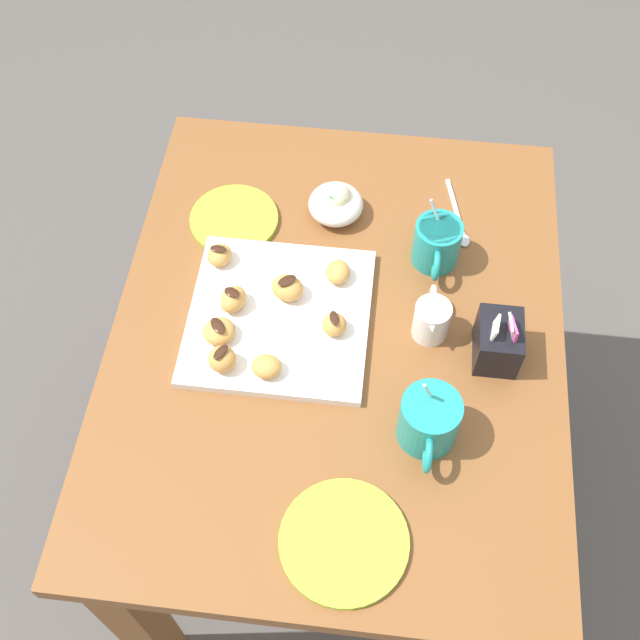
{
  "coord_description": "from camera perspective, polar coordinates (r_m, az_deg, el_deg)",
  "views": [
    {
      "loc": [
        0.71,
        0.05,
        1.88
      ],
      "look_at": [
        -0.0,
        -0.03,
        0.77
      ],
      "focal_mm": 44.41,
      "sensor_mm": 36.0,
      "label": 1
    }
  ],
  "objects": [
    {
      "name": "beignet_3",
      "position": [
        1.36,
        1.29,
        3.48
      ],
      "size": [
        0.05,
        0.04,
        0.03
      ],
      "primitive_type": "ellipsoid",
      "rotation": [
        0.0,
        0.0,
        0.03
      ],
      "color": "#D19347",
      "rests_on": "pastry_plate_square"
    },
    {
      "name": "beignet_7",
      "position": [
        1.3,
        1.02,
        -0.33
      ],
      "size": [
        0.05,
        0.05,
        0.04
      ],
      "primitive_type": "ellipsoid",
      "rotation": [
        0.0,
        0.0,
        3.56
      ],
      "color": "#D19347",
      "rests_on": "pastry_plate_square"
    },
    {
      "name": "coffee_mug_teal_left",
      "position": [
        1.39,
        8.42,
        5.52
      ],
      "size": [
        0.12,
        0.08,
        0.13
      ],
      "color": "teal",
      "rests_on": "dining_table"
    },
    {
      "name": "beignet_6",
      "position": [
        1.33,
        -6.28,
        1.49
      ],
      "size": [
        0.06,
        0.05,
        0.04
      ],
      "primitive_type": "ellipsoid",
      "rotation": [
        0.0,
        0.0,
        1.26
      ],
      "color": "#D19347",
      "rests_on": "pastry_plate_square"
    },
    {
      "name": "saucer_lime_left",
      "position": [
        1.48,
        -6.21,
        7.23
      ],
      "size": [
        0.16,
        0.16,
        0.01
      ],
      "primitive_type": "cylinder",
      "color": "#9EC633",
      "rests_on": "dining_table"
    },
    {
      "name": "coffee_mug_teal_right",
      "position": [
        1.2,
        7.87,
        -7.17
      ],
      "size": [
        0.13,
        0.09,
        0.14
      ],
      "color": "teal",
      "rests_on": "dining_table"
    },
    {
      "name": "chocolate_drizzle_7",
      "position": [
        1.28,
        1.03,
        0.14
      ],
      "size": [
        0.03,
        0.02,
        0.0
      ],
      "primitive_type": "ellipsoid",
      "rotation": [
        0.0,
        0.0,
        3.43
      ],
      "color": "#381E11",
      "rests_on": "beignet_7"
    },
    {
      "name": "cream_pitcher_white",
      "position": [
        1.31,
        8.05,
        0.12
      ],
      "size": [
        0.1,
        0.06,
        0.07
      ],
      "color": "white",
      "rests_on": "dining_table"
    },
    {
      "name": "beignet_0",
      "position": [
        1.26,
        -3.88,
        -3.36
      ],
      "size": [
        0.04,
        0.05,
        0.03
      ],
      "primitive_type": "ellipsoid",
      "rotation": [
        0.0,
        0.0,
        4.68
      ],
      "color": "#D19347",
      "rests_on": "pastry_plate_square"
    },
    {
      "name": "saucer_lime_right",
      "position": [
        1.17,
        1.73,
        -15.67
      ],
      "size": [
        0.19,
        0.19,
        0.01
      ],
      "primitive_type": "cylinder",
      "color": "#9EC633",
      "rests_on": "dining_table"
    },
    {
      "name": "beignet_2",
      "position": [
        1.3,
        -7.29,
        -0.81
      ],
      "size": [
        0.07,
        0.07,
        0.03
      ],
      "primitive_type": "ellipsoid",
      "rotation": [
        0.0,
        0.0,
        0.67
      ],
      "color": "#D19347",
      "rests_on": "pastry_plate_square"
    },
    {
      "name": "chocolate_drizzle_4",
      "position": [
        1.32,
        -2.4,
        2.85
      ],
      "size": [
        0.04,
        0.04,
        0.0
      ],
      "primitive_type": "ellipsoid",
      "rotation": [
        0.0,
        0.0,
        5.4
      ],
      "color": "#381E11",
      "rests_on": "beignet_4"
    },
    {
      "name": "beignet_1",
      "position": [
        1.27,
        -7.07,
        -2.81
      ],
      "size": [
        0.06,
        0.06,
        0.04
      ],
      "primitive_type": "ellipsoid",
      "rotation": [
        0.0,
        0.0,
        2.27
      ],
      "color": "#D19347",
      "rests_on": "pastry_plate_square"
    },
    {
      "name": "loose_spoon_near_saucer",
      "position": [
        1.49,
        9.96,
        7.08
      ],
      "size": [
        0.16,
        0.05,
        0.01
      ],
      "color": "silver",
      "rests_on": "dining_table"
    },
    {
      "name": "beignet_4",
      "position": [
        1.34,
        -2.37,
        2.33
      ],
      "size": [
        0.07,
        0.07,
        0.04
      ],
      "primitive_type": "ellipsoid",
      "rotation": [
        0.0,
        0.0,
        5.86
      ],
      "color": "#D19347",
      "rests_on": "pastry_plate_square"
    },
    {
      "name": "chocolate_drizzle_6",
      "position": [
        1.31,
        -6.36,
        1.99
      ],
      "size": [
        0.03,
        0.03,
        0.0
      ],
      "primitive_type": "ellipsoid",
      "rotation": [
        0.0,
        0.0,
        1.12
      ],
      "color": "#381E11",
      "rests_on": "beignet_6"
    },
    {
      "name": "chocolate_drizzle_2",
      "position": [
        1.29,
        -7.37,
        -0.41
      ],
      "size": [
        0.04,
        0.04,
        0.0
      ],
      "primitive_type": "ellipsoid",
      "rotation": [
        0.0,
        0.0,
        0.67
      ],
      "color": "#381E11",
      "rests_on": "beignet_2"
    },
    {
      "name": "sugar_caddy",
      "position": [
        1.3,
        12.71,
        -1.51
      ],
      "size": [
        0.09,
        0.07,
        0.11
      ],
      "color": "black",
      "rests_on": "dining_table"
    },
    {
      "name": "chocolate_drizzle_5",
      "position": [
        1.38,
        -7.33,
        5.11
      ],
      "size": [
        0.02,
        0.03,
        0.0
      ],
      "primitive_type": "ellipsoid",
      "rotation": [
        0.0,
        0.0,
        4.62
      ],
      "color": "#381E11",
      "rests_on": "beignet_5"
    },
    {
      "name": "dining_table",
      "position": [
        1.46,
        1.15,
        -3.9
      ],
      "size": [
        0.95,
        0.76,
        0.75
      ],
      "color": "brown",
      "rests_on": "ground_plane"
    },
    {
      "name": "chocolate_drizzle_1",
      "position": [
        1.25,
        -7.17,
        -2.32
      ],
      "size": [
        0.04,
        0.03,
        0.0
      ],
      "primitive_type": "ellipsoid",
      "rotation": [
        0.0,
        0.0,
        2.67
      ],
      "color": "#381E11",
      "rests_on": "beignet_1"
    },
    {
      "name": "beignet_5",
      "position": [
        1.39,
        -7.25,
        4.66
      ],
      "size": [
        0.06,
        0.05,
        0.03
      ],
      "primitive_type": "ellipsoid",
      "rotation": [
        0.0,
        0.0,
        4.41
      ],
      "color": "#D19347",
      "rests_on": "pastry_plate_square"
    },
    {
      "name": "ice_cream_bowl",
      "position": [
        1.46,
        1.14,
        8.46
      ],
      "size": [
        0.1,
        0.1,
        0.07
      ],
      "color": "white",
      "rests_on": "dining_table"
    },
    {
      "name": "pastry_plate_square",
      "position": [
        1.34,
        -2.95,
        0.25
      ],
      "size": [
        0.3,
        0.3,
        0.02
      ],
      "primitive_type": "cube",
      "color": "white",
      "rests_on": "dining_table"
    },
    {
      "name": "ground_plane",
      "position": [
        2.01,
        0.86,
        -12.29
      ],
      "size": [
        8.0,
        8.0,
        0.0
      ],
      "primitive_type": "plane",
      "color": "#514C47"
    }
  ]
}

